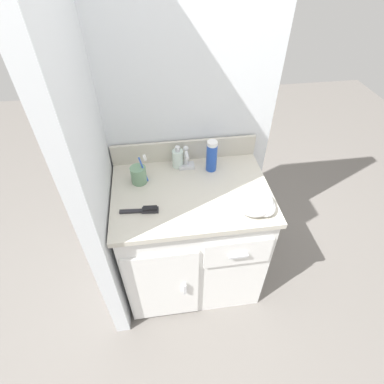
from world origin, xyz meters
name	(u,v)px	position (x,y,z in m)	size (l,w,h in m)	color
ground_plane	(191,274)	(0.00, 0.00, 0.00)	(6.00, 6.00, 0.00)	slate
wall_back	(183,111)	(0.00, 0.34, 1.10)	(1.02, 0.08, 2.20)	silver
wall_left	(88,155)	(-0.47, 0.00, 1.10)	(0.08, 0.67, 2.20)	silver
vanity	(191,238)	(0.00, 0.00, 0.43)	(0.84, 0.60, 0.82)	white
backsplash	(185,150)	(0.00, 0.28, 0.88)	(0.84, 0.02, 0.13)	beige
sink_faucet	(186,161)	(0.00, 0.20, 0.87)	(0.09, 0.09, 0.14)	silver
toothbrush_cup	(139,175)	(-0.27, 0.11, 0.87)	(0.10, 0.08, 0.18)	gray
soap_dispenser	(178,158)	(-0.05, 0.22, 0.88)	(0.06, 0.07, 0.14)	silver
shaving_cream_can	(212,156)	(0.14, 0.17, 0.91)	(0.06, 0.06, 0.19)	#234CB2
hairbrush	(145,210)	(-0.25, -0.12, 0.83)	(0.19, 0.04, 0.03)	#232328
hand_towel	(255,202)	(0.30, -0.16, 0.86)	(0.20, 0.20, 0.08)	white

